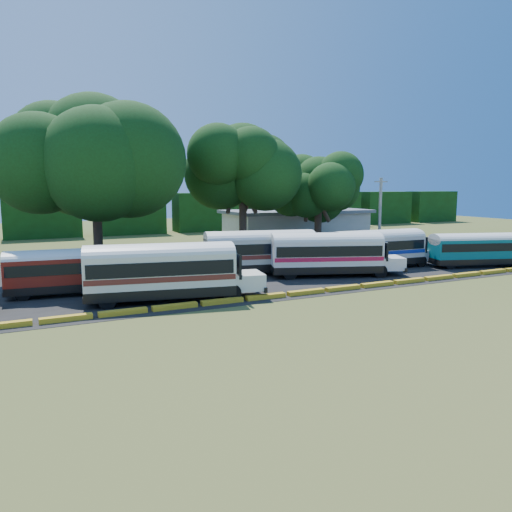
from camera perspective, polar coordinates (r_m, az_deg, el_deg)
name	(u,v)px	position (r m, az deg, el deg)	size (l,w,h in m)	color
ground	(294,300)	(31.85, 4.36, -5.02)	(160.00, 160.00, 0.00)	#42541C
asphalt_strip	(233,270)	(42.80, -2.64, -1.60)	(64.00, 24.00, 0.02)	black
curb	(286,294)	(32.66, 3.47, -4.41)	(53.70, 0.45, 0.30)	yellow
terminal_building	(297,225)	(66.21, 4.66, 3.58)	(19.00, 9.00, 4.00)	beige
treeline_backdrop	(130,214)	(76.47, -14.21, 4.69)	(130.00, 4.00, 6.00)	black
bus_red	(71,268)	(35.17, -20.40, -1.34)	(9.50, 3.20, 3.06)	black
bus_cream_west	(164,269)	(31.51, -10.44, -1.44)	(11.44, 4.76, 3.66)	black
bus_cream_east	(263,250)	(40.54, 0.77, 0.75)	(11.22, 5.01, 3.58)	black
bus_white_red	(329,252)	(39.94, 8.29, 0.49)	(10.91, 6.04, 3.50)	black
bus_white_blue	(380,246)	(44.84, 13.95, 1.06)	(10.36, 2.97, 3.37)	black
bus_teal	(475,248)	(48.28, 23.75, 0.89)	(9.42, 4.87, 3.01)	black
tree_west	(94,148)	(45.19, -18.03, 11.61)	(12.45, 12.45, 14.88)	#3A2A1D
tree_center	(243,160)	(51.76, -1.54, 10.96)	(9.85, 9.85, 13.46)	#3A2A1D
tree_east	(319,184)	(56.64, 7.18, 8.12)	(8.32, 8.32, 10.40)	#3A2A1D
utility_pole	(380,216)	(52.42, 13.97, 4.45)	(1.60, 0.30, 7.96)	gray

